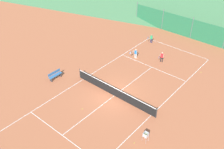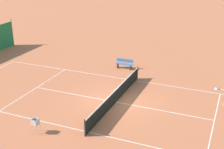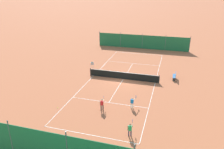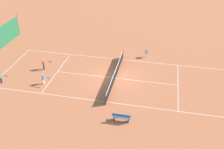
% 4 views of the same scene
% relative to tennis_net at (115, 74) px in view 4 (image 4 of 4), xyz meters
% --- Properties ---
extents(ground_plane, '(600.00, 600.00, 0.00)m').
position_rel_tennis_net_xyz_m(ground_plane, '(0.00, 0.00, -0.50)').
color(ground_plane, '#B7603D').
extents(court_line_markings, '(8.25, 23.85, 0.01)m').
position_rel_tennis_net_xyz_m(court_line_markings, '(0.00, 0.00, -0.50)').
color(court_line_markings, white).
rests_on(court_line_markings, ground).
extents(tennis_net, '(9.18, 0.08, 1.06)m').
position_rel_tennis_net_xyz_m(tennis_net, '(0.00, 0.00, 0.00)').
color(tennis_net, '#2D2D2D').
rests_on(tennis_net, ground).
extents(player_far_baseline, '(0.39, 1.02, 1.18)m').
position_rel_tennis_net_xyz_m(player_far_baseline, '(-3.19, 11.09, 0.19)').
color(player_far_baseline, '#23284C').
rests_on(player_far_baseline, ground).
extents(player_near_service, '(0.40, 1.06, 1.23)m').
position_rel_tennis_net_xyz_m(player_near_service, '(0.20, 7.99, 0.22)').
color(player_near_service, black).
rests_on(player_near_service, ground).
extents(player_far_service, '(0.46, 0.96, 1.15)m').
position_rel_tennis_net_xyz_m(player_far_service, '(-2.52, 6.78, 0.18)').
color(player_far_service, white).
rests_on(player_far_service, ground).
extents(tennis_ball_near_corner, '(0.07, 0.07, 0.07)m').
position_rel_tennis_net_xyz_m(tennis_ball_near_corner, '(-0.97, -3.26, -0.47)').
color(tennis_ball_near_corner, '#CCE033').
rests_on(tennis_ball_near_corner, ground).
extents(tennis_ball_service_box, '(0.07, 0.07, 0.07)m').
position_rel_tennis_net_xyz_m(tennis_ball_service_box, '(4.56, 8.87, -0.47)').
color(tennis_ball_service_box, '#CCE033').
rests_on(tennis_ball_service_box, ground).
extents(tennis_ball_by_net_left, '(0.07, 0.07, 0.07)m').
position_rel_tennis_net_xyz_m(tennis_ball_by_net_left, '(4.78, -3.40, -0.47)').
color(tennis_ball_by_net_left, '#CCE033').
rests_on(tennis_ball_by_net_left, ground).
extents(tennis_ball_alley_right, '(0.07, 0.07, 0.07)m').
position_rel_tennis_net_xyz_m(tennis_ball_alley_right, '(4.28, -6.35, -0.47)').
color(tennis_ball_alley_right, '#CCE033').
rests_on(tennis_ball_alley_right, ground).
extents(ball_hopper, '(0.36, 0.36, 0.89)m').
position_rel_tennis_net_xyz_m(ball_hopper, '(5.29, -2.69, 0.16)').
color(ball_hopper, '#B7B7BC').
rests_on(ball_hopper, ground).
extents(courtside_bench, '(0.36, 1.50, 0.84)m').
position_rel_tennis_net_xyz_m(courtside_bench, '(-6.34, -1.77, -0.05)').
color(courtside_bench, '#336699').
rests_on(courtside_bench, ground).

